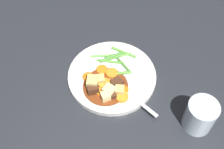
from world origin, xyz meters
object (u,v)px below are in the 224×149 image
dinner_plate (112,76)px  fork (131,95)px  potato_chunk_3 (109,91)px  meat_chunk_3 (93,89)px  carrot_slice_5 (100,92)px  meat_chunk_1 (113,95)px  carrot_slice_1 (104,84)px  meat_chunk_0 (114,83)px  potato_chunk_1 (106,96)px  carrot_slice_3 (102,70)px  meat_chunk_2 (119,82)px  carrot_slice_0 (88,77)px  carrot_slice_2 (122,97)px  potato_chunk_2 (120,91)px  potato_chunk_0 (100,80)px  carrot_slice_6 (112,74)px  carrot_slice_4 (124,90)px  water_glass (200,115)px  potato_chunk_4 (93,83)px

dinner_plate → fork: 0.09m
potato_chunk_3 → meat_chunk_3: bearing=-80.9°
carrot_slice_5 → meat_chunk_1: bearing=86.7°
carrot_slice_1 → meat_chunk_3: (0.03, -0.02, 0.01)m
meat_chunk_0 → potato_chunk_1: bearing=-12.0°
carrot_slice_3 → meat_chunk_2: size_ratio=1.22×
potato_chunk_3 → meat_chunk_3: size_ratio=1.04×
carrot_slice_1 → potato_chunk_3: (0.02, 0.02, 0.01)m
potato_chunk_1 → carrot_slice_0: bearing=-128.4°
carrot_slice_2 → potato_chunk_2: 0.02m
carrot_slice_0 → potato_chunk_0: size_ratio=1.12×
carrot_slice_2 → fork: carrot_slice_2 is taller
carrot_slice_3 → carrot_slice_6: 0.03m
meat_chunk_3 → meat_chunk_1: bearing=88.6°
potato_chunk_0 → meat_chunk_0: size_ratio=1.39×
carrot_slice_1 → carrot_slice_4: 0.06m
carrot_slice_4 → potato_chunk_3: (0.02, -0.04, 0.01)m
carrot_slice_4 → carrot_slice_2: bearing=-0.5°
carrot_slice_0 → meat_chunk_1: size_ratio=1.42×
potato_chunk_3 → potato_chunk_1: bearing=-11.9°
potato_chunk_2 → water_glass: (0.03, 0.22, 0.02)m
carrot_slice_2 → carrot_slice_3: bearing=-132.8°
carrot_slice_0 → meat_chunk_1: meat_chunk_1 is taller
carrot_slice_5 → potato_chunk_1: 0.03m
carrot_slice_2 → meat_chunk_2: size_ratio=1.33×
carrot_slice_6 → potato_chunk_1: 0.08m
potato_chunk_3 → meat_chunk_2: 0.04m
carrot_slice_0 → carrot_slice_5: 0.06m
carrot_slice_5 → potato_chunk_3: 0.03m
carrot_slice_6 → dinner_plate: bearing=174.9°
fork → potato_chunk_1: bearing=-65.7°
carrot_slice_1 → potato_chunk_0: size_ratio=1.27×
carrot_slice_2 → meat_chunk_2: (-0.04, -0.02, 0.00)m
carrot_slice_3 → carrot_slice_4: (0.05, 0.08, 0.00)m
carrot_slice_4 → potato_chunk_2: (0.01, -0.01, 0.01)m
potato_chunk_1 → meat_chunk_3: (-0.01, -0.04, 0.00)m
carrot_slice_4 → potato_chunk_4: (0.01, -0.09, 0.01)m
fork → meat_chunk_3: bearing=-82.0°
meat_chunk_0 → fork: (0.02, 0.05, -0.01)m
carrot_slice_1 → carrot_slice_3: size_ratio=1.04×
carrot_slice_5 → meat_chunk_3: size_ratio=0.80×
carrot_slice_4 → meat_chunk_1: size_ratio=1.18×
potato_chunk_0 → fork: (0.02, 0.09, -0.01)m
carrot_slice_2 → meat_chunk_1: meat_chunk_1 is taller
potato_chunk_4 → meat_chunk_2: (-0.03, 0.07, -0.01)m
meat_chunk_2 → meat_chunk_3: meat_chunk_3 is taller
carrot_slice_1 → carrot_slice_5: bearing=-7.1°
meat_chunk_2 → potato_chunk_1: bearing=-20.0°
carrot_slice_5 → water_glass: size_ratio=0.28×
dinner_plate → meat_chunk_0: size_ratio=13.39×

